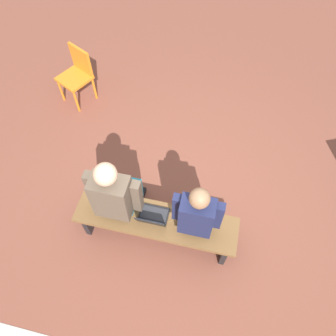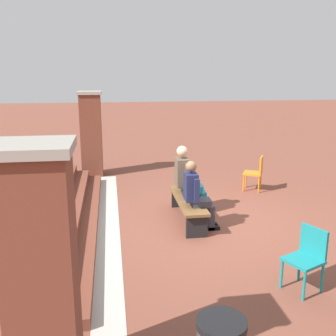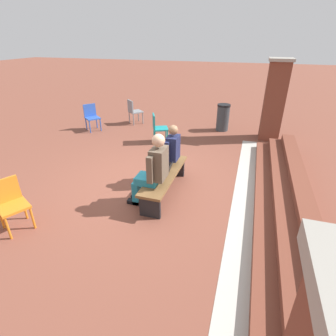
{
  "view_description": "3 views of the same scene",
  "coord_description": "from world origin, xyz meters",
  "px_view_note": "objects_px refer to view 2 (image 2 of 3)",
  "views": [
    {
      "loc": [
        -0.27,
        1.8,
        3.75
      ],
      "look_at": [
        0.13,
        0.06,
        1.01
      ],
      "focal_mm": 35.0,
      "sensor_mm": 36.0,
      "label": 1
    },
    {
      "loc": [
        -6.8,
        1.8,
        2.82
      ],
      "look_at": [
        0.37,
        0.74,
        1.02
      ],
      "focal_mm": 42.0,
      "sensor_mm": 36.0,
      "label": 2
    },
    {
      "loc": [
        4.42,
        1.8,
        2.81
      ],
      "look_at": [
        0.61,
        0.58,
        0.79
      ],
      "focal_mm": 28.0,
      "sensor_mm": 36.0,
      "label": 3
    }
  ],
  "objects_px": {
    "person_student": "(196,193)",
    "plastic_chair_far_right": "(256,171)",
    "laptop": "(187,195)",
    "bench": "(188,203)",
    "person_adult": "(187,178)",
    "plastic_chair_foreground": "(307,255)"
  },
  "relations": [
    {
      "from": "person_student",
      "to": "plastic_chair_far_right",
      "type": "bearing_deg",
      "value": -42.25
    },
    {
      "from": "bench",
      "to": "person_adult",
      "type": "height_order",
      "value": "person_adult"
    },
    {
      "from": "person_student",
      "to": "laptop",
      "type": "distance_m",
      "value": 0.51
    },
    {
      "from": "person_adult",
      "to": "plastic_chair_foreground",
      "type": "height_order",
      "value": "person_adult"
    },
    {
      "from": "person_adult",
      "to": "laptop",
      "type": "xyz_separation_m",
      "value": [
        -0.4,
        0.08,
        -0.24
      ]
    },
    {
      "from": "person_student",
      "to": "bench",
      "type": "bearing_deg",
      "value": 8.43
    },
    {
      "from": "laptop",
      "to": "person_student",
      "type": "bearing_deg",
      "value": -170.72
    },
    {
      "from": "person_adult",
      "to": "plastic_chair_foreground",
      "type": "bearing_deg",
      "value": -161.77
    },
    {
      "from": "person_adult",
      "to": "bench",
      "type": "bearing_deg",
      "value": 170.73
    },
    {
      "from": "person_student",
      "to": "plastic_chair_foreground",
      "type": "height_order",
      "value": "person_student"
    },
    {
      "from": "person_adult",
      "to": "plastic_chair_foreground",
      "type": "xyz_separation_m",
      "value": [
        -3.04,
        -1.0,
        -0.26
      ]
    },
    {
      "from": "plastic_chair_foreground",
      "to": "plastic_chair_far_right",
      "type": "bearing_deg",
      "value": -12.14
    },
    {
      "from": "bench",
      "to": "laptop",
      "type": "distance_m",
      "value": 0.15
    },
    {
      "from": "bench",
      "to": "plastic_chair_far_right",
      "type": "bearing_deg",
      "value": -49.62
    },
    {
      "from": "bench",
      "to": "laptop",
      "type": "height_order",
      "value": "laptop"
    },
    {
      "from": "laptop",
      "to": "plastic_chair_foreground",
      "type": "height_order",
      "value": "plastic_chair_foreground"
    },
    {
      "from": "bench",
      "to": "laptop",
      "type": "bearing_deg",
      "value": 19.82
    },
    {
      "from": "plastic_chair_far_right",
      "to": "bench",
      "type": "bearing_deg",
      "value": 130.38
    },
    {
      "from": "bench",
      "to": "person_student",
      "type": "relative_size",
      "value": 1.4
    },
    {
      "from": "person_student",
      "to": "laptop",
      "type": "xyz_separation_m",
      "value": [
        0.46,
        0.08,
        -0.19
      ]
    },
    {
      "from": "person_adult",
      "to": "person_student",
      "type": "bearing_deg",
      "value": 179.57
    },
    {
      "from": "person_adult",
      "to": "plastic_chair_foreground",
      "type": "relative_size",
      "value": 1.66
    }
  ]
}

